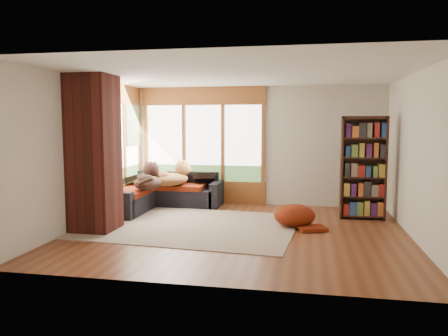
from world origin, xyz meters
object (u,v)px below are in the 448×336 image
at_px(brick_chimney, 94,154).
at_px(dog_brindle, 149,175).
at_px(bookshelf, 363,168).
at_px(dog_tan, 173,172).
at_px(area_rug, 190,225).
at_px(sectional_sofa, 161,194).
at_px(pouf, 295,215).

xyz_separation_m(brick_chimney, dog_brindle, (0.38, 1.53, -0.53)).
bearing_deg(bookshelf, dog_tan, 174.70).
relative_size(brick_chimney, bookshelf, 1.34).
xyz_separation_m(brick_chimney, dog_tan, (0.72, 2.10, -0.53)).
bearing_deg(area_rug, dog_tan, 117.19).
bearing_deg(sectional_sofa, dog_tan, 6.92).
distance_m(pouf, dog_tan, 2.91).
height_order(brick_chimney, sectional_sofa, brick_chimney).
bearing_deg(area_rug, brick_chimney, -158.59).
height_order(sectional_sofa, dog_tan, dog_tan).
bearing_deg(sectional_sofa, dog_brindle, -101.02).
bearing_deg(pouf, brick_chimney, -164.93).
bearing_deg(brick_chimney, bookshelf, 21.02).
relative_size(dog_tan, dog_brindle, 1.03).
bearing_deg(sectional_sofa, pouf, -25.93).
relative_size(pouf, dog_brindle, 0.78).
bearing_deg(dog_brindle, dog_tan, -38.07).
distance_m(pouf, dog_brindle, 3.05).
bearing_deg(pouf, area_rug, -170.48).
bearing_deg(area_rug, pouf, 9.52).
relative_size(bookshelf, pouf, 2.68).
bearing_deg(dog_tan, area_rug, -107.78).
distance_m(brick_chimney, dog_tan, 2.28).
bearing_deg(dog_brindle, brick_chimney, 158.44).
bearing_deg(brick_chimney, sectional_sofa, 77.71).
height_order(sectional_sofa, bookshelf, bookshelf).
bearing_deg(bookshelf, sectional_sofa, 175.76).
bearing_deg(dog_tan, dog_brindle, -165.48).
height_order(bookshelf, pouf, bookshelf).
relative_size(area_rug, pouf, 5.07).
distance_m(dog_tan, dog_brindle, 0.66).
bearing_deg(bookshelf, dog_brindle, -177.06).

